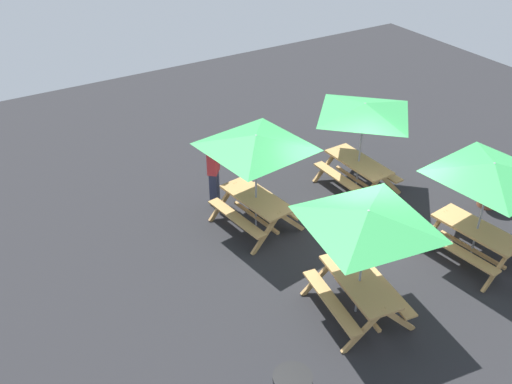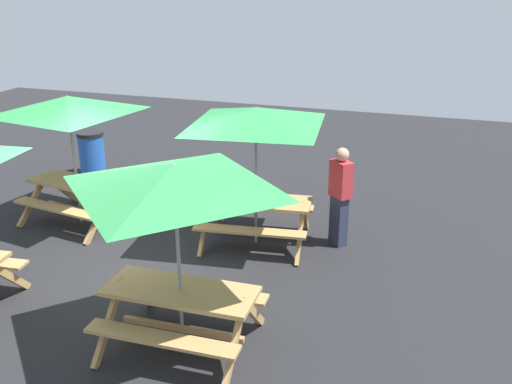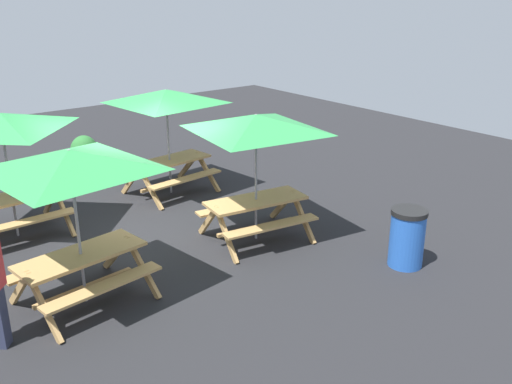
{
  "view_description": "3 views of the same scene",
  "coord_description": "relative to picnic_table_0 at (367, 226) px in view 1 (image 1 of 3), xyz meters",
  "views": [
    {
      "loc": [
        7.33,
        -6.97,
        7.67
      ],
      "look_at": [
        -1.68,
        -1.53,
        0.9
      ],
      "focal_mm": 40.0,
      "sensor_mm": 36.0,
      "label": 1
    },
    {
      "loc": [
        -4.46,
        6.69,
        4.19
      ],
      "look_at": [
        -1.68,
        -1.53,
        0.9
      ],
      "focal_mm": 40.0,
      "sensor_mm": 36.0,
      "label": 2
    },
    {
      "loc": [
        -4.22,
        -8.81,
        4.37
      ],
      "look_at": [
        1.64,
        -1.34,
        0.9
      ],
      "focal_mm": 40.0,
      "sensor_mm": 36.0,
      "label": 3
    }
  ],
  "objects": [
    {
      "name": "ground_plane",
      "position": [
        -1.64,
        1.34,
        -1.99
      ],
      "size": [
        24.0,
        24.0,
        0.0
      ],
      "primitive_type": "plane",
      "color": "#232326",
      "rests_on": "ground"
    },
    {
      "name": "potted_plant_0",
      "position": [
        -1.15,
        4.97,
        -1.36
      ],
      "size": [
        0.62,
        0.62,
        1.11
      ],
      "color": "#935138",
      "rests_on": "ground"
    },
    {
      "name": "person_standing",
      "position": [
        -4.63,
        -0.55,
        -1.1
      ],
      "size": [
        0.42,
        0.4,
        1.67
      ],
      "rotation": [
        0.0,
        0.0,
        5.56
      ],
      "color": "#2D334C",
      "rests_on": "ground"
    },
    {
      "name": "picnic_table_2",
      "position": [
        -3.31,
        -0.18,
        0.0
      ],
      "size": [
        2.8,
        2.8,
        2.34
      ],
      "rotation": [
        0.0,
        0.0,
        0.13
      ],
      "color": "tan",
      "rests_on": "ground"
    },
    {
      "name": "picnic_table_0",
      "position": [
        0.0,
        0.0,
        0.0
      ],
      "size": [
        2.8,
        2.8,
        2.34
      ],
      "rotation": [
        0.0,
        0.0,
        -0.15
      ],
      "color": "tan",
      "rests_on": "ground"
    },
    {
      "name": "picnic_table_3",
      "position": [
        -3.39,
        2.81,
        0.0
      ],
      "size": [
        2.06,
        2.06,
        2.34
      ],
      "rotation": [
        0.0,
        0.0,
        0.03
      ],
      "color": "tan",
      "rests_on": "ground"
    },
    {
      "name": "picnic_table_1",
      "position": [
        0.01,
        3.09,
        0.0
      ],
      "size": [
        2.81,
        2.81,
        2.34
      ],
      "rotation": [
        0.0,
        0.0,
        0.12
      ],
      "color": "tan",
      "rests_on": "ground"
    }
  ]
}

